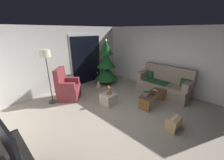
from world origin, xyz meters
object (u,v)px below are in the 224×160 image
at_px(floor_lamp, 46,59).
at_px(remote_white, 155,90).
at_px(coffee_table, 152,97).
at_px(couch, 164,84).
at_px(christmas_tree, 106,65).
at_px(teddy_bear_chestnut, 109,91).
at_px(teddy_bear_cream_by_tree, 98,85).
at_px(cardboard_box_taped_mid_floor, 174,123).
at_px(armchair, 67,88).
at_px(television, 8,142).
at_px(remote_silver, 149,93).
at_px(cell_phone, 146,92).
at_px(book_stack, 146,94).
at_px(ottoman, 108,99).
at_px(remote_graphite, 153,92).
at_px(remote_black, 153,94).

bearing_deg(floor_lamp, remote_white, -45.15).
bearing_deg(coffee_table, couch, 6.11).
xyz_separation_m(christmas_tree, teddy_bear_chestnut, (-1.27, -1.46, -0.39)).
relative_size(remote_white, teddy_bear_cream_by_tree, 0.55).
relative_size(floor_lamp, cardboard_box_taped_mid_floor, 4.09).
xyz_separation_m(armchair, teddy_bear_chestnut, (0.73, -1.36, 0.10)).
distance_m(armchair, television, 3.28).
bearing_deg(remote_silver, floor_lamp, -132.94).
bearing_deg(armchair, christmas_tree, 2.99).
distance_m(christmas_tree, floor_lamp, 2.59).
xyz_separation_m(armchair, teddy_bear_cream_by_tree, (1.41, -0.03, -0.28)).
xyz_separation_m(cell_phone, floor_lamp, (-1.89, 2.49, 0.95)).
bearing_deg(floor_lamp, couch, -36.69).
bearing_deg(television, book_stack, 1.89).
bearing_deg(armchair, teddy_bear_chestnut, -61.80).
bearing_deg(cell_phone, floor_lamp, 101.18).
bearing_deg(remote_white, book_stack, -172.30).
distance_m(armchair, ottoman, 1.55).
bearing_deg(remote_graphite, remote_silver, 100.47).
xyz_separation_m(ottoman, teddy_bear_chestnut, (0.01, -0.01, 0.31)).
relative_size(cell_phone, teddy_bear_cream_by_tree, 0.50).
xyz_separation_m(christmas_tree, floor_lamp, (-2.52, 0.04, 0.61)).
bearing_deg(armchair, cardboard_box_taped_mid_floor, -73.40).
bearing_deg(floor_lamp, christmas_tree, -0.91).
bearing_deg(remote_graphite, floor_lamp, 67.05).
xyz_separation_m(coffee_table, armchair, (-1.72, 2.40, 0.13)).
height_order(remote_graphite, ottoman, remote_graphite).
xyz_separation_m(couch, remote_black, (-1.15, -0.16, 0.03)).
bearing_deg(cell_phone, ottoman, 97.57).
relative_size(christmas_tree, ottoman, 4.61).
distance_m(floor_lamp, ottoman, 2.34).
height_order(teddy_bear_chestnut, cardboard_box_taped_mid_floor, teddy_bear_chestnut).
xyz_separation_m(coffee_table, cardboard_box_taped_mid_floor, (-0.71, -0.99, -0.11)).
bearing_deg(coffee_table, television, -178.98).
height_order(book_stack, cardboard_box_taped_mid_floor, book_stack).
distance_m(remote_silver, christmas_tree, 2.50).
bearing_deg(teddy_bear_cream_by_tree, cardboard_box_taped_mid_floor, -96.75).
relative_size(book_stack, cardboard_box_taped_mid_floor, 0.60).
relative_size(coffee_table, remote_graphite, 7.05).
bearing_deg(armchair, floor_lamp, 164.28).
height_order(christmas_tree, ottoman, christmas_tree).
relative_size(couch, remote_silver, 12.53).
distance_m(remote_graphite, teddy_bear_cream_by_tree, 2.39).
bearing_deg(teddy_bear_chestnut, remote_graphite, -43.31).
bearing_deg(cardboard_box_taped_mid_floor, remote_silver, 61.36).
relative_size(remote_graphite, remote_silver, 1.00).
relative_size(remote_black, book_stack, 0.60).
bearing_deg(christmas_tree, teddy_bear_cream_by_tree, -167.01).
bearing_deg(floor_lamp, coffee_table, -48.73).
distance_m(cell_phone, ottoman, 1.24).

